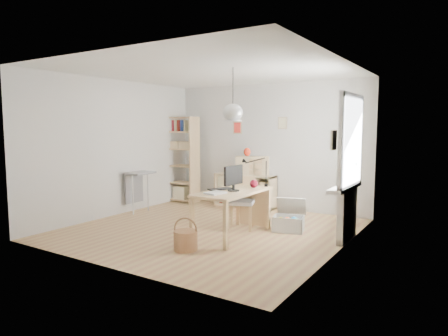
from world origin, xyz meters
The scene contains 20 objects.
ground centered at (0.00, 0.00, 0.00)m, with size 4.50×4.50×0.00m, color tan.
room_shell centered at (0.55, -0.15, 2.00)m, with size 4.50×4.50×4.50m.
window_unit centered at (2.23, 0.60, 1.55)m, with size 0.07×1.16×1.46m.
radiator centered at (2.19, 0.60, 0.40)m, with size 0.10×0.80×0.80m, color silver.
windowsill centered at (2.14, 0.60, 0.83)m, with size 0.22×1.20×0.06m, color white.
desk centered at (0.55, -0.15, 0.66)m, with size 0.70×1.50×0.75m.
cube_shelf centered at (-0.47, 2.08, 0.30)m, with size 1.40×0.38×0.72m.
tall_bookshelf centered at (-2.04, 1.80, 1.09)m, with size 0.80×0.38×2.00m.
side_table centered at (-2.04, 0.35, 0.67)m, with size 0.40×0.55×0.85m.
chair centered at (0.41, 0.38, 0.52)m, with size 0.57×0.57×0.91m.
wicker_basket centered at (0.36, -1.16, 0.16)m, with size 0.35×0.35×0.48m.
storage_chest centered at (1.20, 0.65, 0.18)m, with size 0.63×0.68×0.54m.
monitor centered at (0.59, -0.19, 0.98)m, with size 0.19×0.47×0.41m.
keyboard centered at (0.33, -0.18, 0.76)m, with size 0.16×0.42×0.02m, color black.
task_lamp centered at (0.60, 0.45, 1.07)m, with size 0.44×0.16×0.47m.
yarn_ball centered at (0.70, 0.28, 0.82)m, with size 0.14×0.14×0.14m, color #480918.
paper_tray centered at (0.49, -0.57, 0.76)m, with size 0.24×0.29×0.03m, color white.
drawer_chest centered at (-0.26, 2.04, 0.92)m, with size 0.71×0.33×0.41m, color #C6B482.
red_vase centered at (-0.40, 2.04, 1.22)m, with size 0.15×0.15×0.18m, color #A4200D.
potted_plant centered at (2.12, 0.82, 1.03)m, with size 0.31×0.27×0.35m, color #2D6827.
Camera 1 is at (3.83, -5.61, 1.78)m, focal length 32.00 mm.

